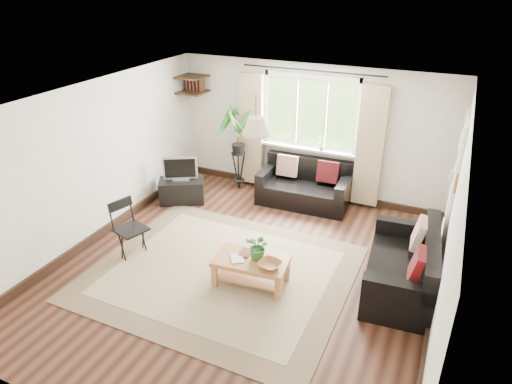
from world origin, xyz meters
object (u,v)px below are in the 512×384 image
at_px(sofa_right, 402,263).
at_px(tv_stand, 182,191).
at_px(palm_stand, 238,150).
at_px(coffee_table, 251,272).
at_px(sofa_back, 304,184).
at_px(folding_chair, 131,230).

distance_m(sofa_right, tv_stand, 4.10).
bearing_deg(palm_stand, sofa_right, -29.71).
height_order(coffee_table, palm_stand, palm_stand).
xyz_separation_m(sofa_back, folding_chair, (-1.73, -2.62, 0.05)).
xyz_separation_m(coffee_table, tv_stand, (-2.17, 1.70, 0.01)).
height_order(sofa_right, coffee_table, sofa_right).
relative_size(tv_stand, palm_stand, 0.49).
height_order(tv_stand, palm_stand, palm_stand).
distance_m(sofa_back, folding_chair, 3.14).
xyz_separation_m(tv_stand, palm_stand, (0.70, 0.91, 0.58)).
bearing_deg(tv_stand, sofa_right, -42.66).
bearing_deg(coffee_table, sofa_right, 22.27).
xyz_separation_m(coffee_table, folding_chair, (-1.87, -0.09, 0.23)).
bearing_deg(coffee_table, sofa_back, 93.10).
bearing_deg(sofa_right, palm_stand, -124.49).
bearing_deg(folding_chair, sofa_right, -59.92).
bearing_deg(tv_stand, sofa_back, -7.02).
distance_m(sofa_back, tv_stand, 2.20).
bearing_deg(sofa_right, folding_chair, -82.01).
bearing_deg(folding_chair, tv_stand, 27.06).
distance_m(tv_stand, palm_stand, 1.29).
xyz_separation_m(sofa_back, coffee_table, (0.14, -2.53, -0.18)).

